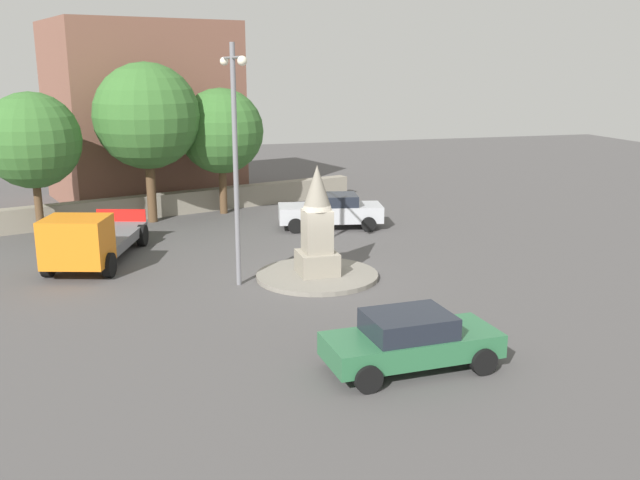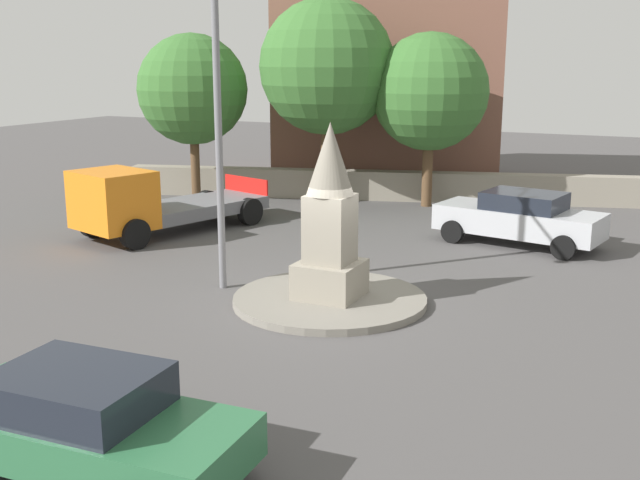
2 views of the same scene
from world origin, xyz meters
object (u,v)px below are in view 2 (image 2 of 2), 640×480
(car_silver_parked_right, at_px, (520,218))
(tree_near_wall, at_px, (192,90))
(corner_building, at_px, (391,70))
(streetlamp, at_px, (217,78))
(tree_far_corner, at_px, (430,92))
(truck_orange_parked_left, at_px, (149,204))
(monument, at_px, (330,219))
(car_green_waiting, at_px, (84,423))
(tree_mid_cluster, at_px, (327,67))

(car_silver_parked_right, distance_m, tree_near_wall, 12.66)
(corner_building, bearing_deg, streetlamp, -172.51)
(car_silver_parked_right, bearing_deg, tree_near_wall, 80.25)
(tree_far_corner, bearing_deg, truck_orange_parked_left, 143.40)
(monument, distance_m, streetlamp, 3.87)
(monument, distance_m, car_silver_parked_right, 7.48)
(monument, relative_size, tree_near_wall, 0.62)
(truck_orange_parked_left, bearing_deg, tree_near_wall, 21.30)
(truck_orange_parked_left, xyz_separation_m, corner_building, (13.13, -2.51, 3.59))
(car_green_waiting, distance_m, tree_far_corner, 19.24)
(tree_mid_cluster, bearing_deg, monument, -154.87)
(car_green_waiting, distance_m, tree_mid_cluster, 19.04)
(monument, relative_size, corner_building, 0.40)
(tree_far_corner, bearing_deg, corner_building, 32.56)
(tree_near_wall, relative_size, tree_far_corner, 1.00)
(truck_orange_parked_left, height_order, corner_building, corner_building)
(truck_orange_parked_left, xyz_separation_m, tree_far_corner, (7.89, -5.86, 2.96))
(monument, bearing_deg, tree_far_corner, 7.44)
(monument, bearing_deg, streetlamp, 90.13)
(car_silver_parked_right, relative_size, car_green_waiting, 1.12)
(car_silver_parked_right, xyz_separation_m, tree_near_wall, (2.07, 12.08, 3.18))
(corner_building, bearing_deg, tree_mid_cluster, 179.69)
(monument, distance_m, truck_orange_parked_left, 8.17)
(streetlamp, bearing_deg, tree_near_wall, 37.23)
(corner_building, bearing_deg, car_silver_parked_right, -142.53)
(tree_near_wall, bearing_deg, monument, -133.50)
(car_green_waiting, bearing_deg, streetlamp, 20.35)
(monument, distance_m, tree_near_wall, 13.28)
(tree_mid_cluster, bearing_deg, tree_near_wall, 106.23)
(car_green_waiting, distance_m, truck_orange_parked_left, 13.32)
(car_silver_parked_right, xyz_separation_m, corner_building, (9.65, 7.40, 3.77))
(tree_mid_cluster, bearing_deg, car_green_waiting, -164.37)
(truck_orange_parked_left, relative_size, tree_far_corner, 1.04)
(car_silver_parked_right, xyz_separation_m, tree_mid_cluster, (3.43, 7.43, 3.97))
(monument, distance_m, corner_building, 17.50)
(car_silver_parked_right, height_order, car_green_waiting, car_silver_parked_right)
(monument, relative_size, tree_mid_cluster, 0.52)
(streetlamp, relative_size, tree_far_corner, 1.29)
(tree_near_wall, height_order, tree_mid_cluster, tree_mid_cluster)
(truck_orange_parked_left, bearing_deg, monument, -115.29)
(monument, xyz_separation_m, tree_near_wall, (9.02, 9.51, 2.14))
(car_green_waiting, relative_size, tree_mid_cluster, 0.59)
(corner_building, bearing_deg, monument, -163.77)
(monument, xyz_separation_m, tree_mid_cluster, (10.37, 4.87, 2.93))
(monument, height_order, car_green_waiting, monument)
(streetlamp, height_order, truck_orange_parked_left, streetlamp)
(car_green_waiting, bearing_deg, corner_building, 11.65)
(corner_building, distance_m, tree_mid_cluster, 6.23)
(corner_building, height_order, tree_mid_cluster, corner_building)
(car_green_waiting, height_order, tree_near_wall, tree_near_wall)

